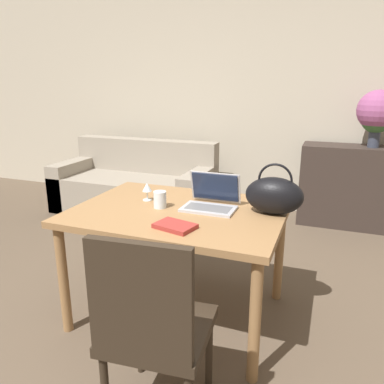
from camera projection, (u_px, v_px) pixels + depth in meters
The scene contains 12 objects.
ground_plane at pixel (134, 370), 2.00m from camera, with size 14.00×14.00×0.00m, color brown.
wall_back at pixel (258, 95), 4.33m from camera, with size 10.00×0.06×2.70m.
dining_table at pixel (179, 222), 2.33m from camera, with size 1.28×0.95×0.73m.
chair at pixel (153, 324), 1.56m from camera, with size 0.48×0.48×0.93m.
couch at pixel (136, 187), 4.47m from camera, with size 1.84×0.85×0.82m.
sideboard at pixel (351, 186), 3.95m from camera, with size 1.03×0.40×0.86m.
laptop at pixel (212, 198), 2.33m from camera, with size 0.32×0.26×0.21m.
drinking_glass at pixel (160, 200), 2.32m from camera, with size 0.08×0.08×0.10m.
wine_glass at pixel (147, 188), 2.46m from camera, with size 0.06×0.06×0.12m.
handbag at pixel (274, 195), 2.20m from camera, with size 0.34×0.19×0.31m.
flower_vase at pixel (377, 113), 3.66m from camera, with size 0.39×0.39×0.56m.
book at pixel (175, 226), 2.00m from camera, with size 0.24×0.19×0.02m.
Camera 1 is at (0.88, -1.44, 1.48)m, focal length 35.00 mm.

